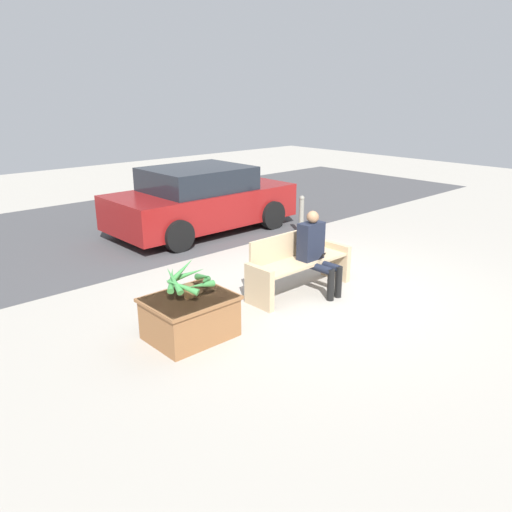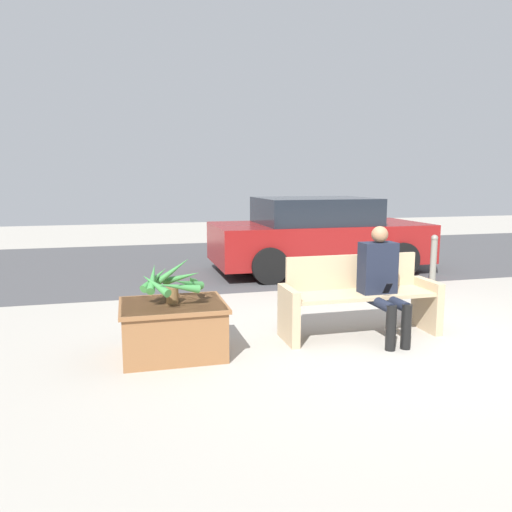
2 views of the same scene
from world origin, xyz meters
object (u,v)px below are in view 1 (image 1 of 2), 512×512
(bench, at_px, (298,264))
(parked_car, at_px, (201,200))
(planter_box, at_px, (190,316))
(bollard_post, at_px, (301,214))
(person_seated, at_px, (316,249))
(potted_plant, at_px, (188,280))

(bench, distance_m, parked_car, 3.83)
(planter_box, relative_size, bollard_post, 1.23)
(parked_car, relative_size, bollard_post, 4.74)
(bench, bearing_deg, person_seated, -49.27)
(planter_box, bearing_deg, potted_plant, -100.90)
(person_seated, height_order, planter_box, person_seated)
(potted_plant, xyz_separation_m, parked_car, (3.03, 3.84, -0.06))
(bench, relative_size, parked_car, 0.45)
(potted_plant, relative_size, parked_car, 0.16)
(planter_box, distance_m, parked_car, 4.91)
(person_seated, relative_size, parked_car, 0.31)
(parked_car, bearing_deg, bench, -104.75)
(planter_box, bearing_deg, bench, 3.97)
(potted_plant, bearing_deg, parked_car, 51.77)
(potted_plant, xyz_separation_m, bollard_post, (4.40, 2.22, -0.31))
(planter_box, xyz_separation_m, potted_plant, (-0.00, -0.00, 0.46))
(person_seated, bearing_deg, bollard_post, 46.25)
(parked_car, xyz_separation_m, bollard_post, (1.37, -1.63, -0.25))
(bench, distance_m, planter_box, 2.06)
(bollard_post, bearing_deg, bench, -138.49)
(bench, relative_size, potted_plant, 2.76)
(parked_car, bearing_deg, planter_box, -128.24)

